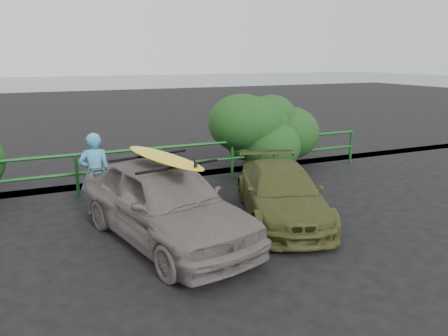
# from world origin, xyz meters

# --- Properties ---
(ground) EXTENTS (80.00, 80.00, 0.00)m
(ground) POSITION_xyz_m (0.00, 0.00, 0.00)
(ground) COLOR black
(ocean) EXTENTS (200.00, 200.00, 0.00)m
(ocean) POSITION_xyz_m (0.00, 60.00, 0.00)
(ocean) COLOR slate
(ocean) RESTS_ON ground
(guardrail) EXTENTS (14.00, 0.08, 1.04)m
(guardrail) POSITION_xyz_m (0.00, 5.00, 0.52)
(guardrail) COLOR #164E1B
(guardrail) RESTS_ON ground
(shrub_right) EXTENTS (3.20, 2.40, 1.98)m
(shrub_right) POSITION_xyz_m (5.00, 5.50, 0.99)
(shrub_right) COLOR #1C4519
(shrub_right) RESTS_ON ground
(sedan) EXTENTS (2.62, 4.49, 1.44)m
(sedan) POSITION_xyz_m (0.16, 1.72, 0.72)
(sedan) COLOR #6B605F
(sedan) RESTS_ON ground
(olive_vehicle) EXTENTS (2.62, 3.98, 1.07)m
(olive_vehicle) POSITION_xyz_m (2.62, 1.83, 0.54)
(olive_vehicle) COLOR #474A20
(olive_vehicle) RESTS_ON ground
(man) EXTENTS (0.66, 0.47, 1.71)m
(man) POSITION_xyz_m (-0.75, 3.65, 0.86)
(man) COLOR #3F94BE
(man) RESTS_ON ground
(roof_rack) EXTENTS (1.74, 1.40, 0.05)m
(roof_rack) POSITION_xyz_m (0.16, 1.72, 1.46)
(roof_rack) COLOR black
(roof_rack) RESTS_ON sedan
(surfboard) EXTENTS (1.04, 2.45, 0.07)m
(surfboard) POSITION_xyz_m (0.16, 1.72, 1.52)
(surfboard) COLOR yellow
(surfboard) RESTS_ON roof_rack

